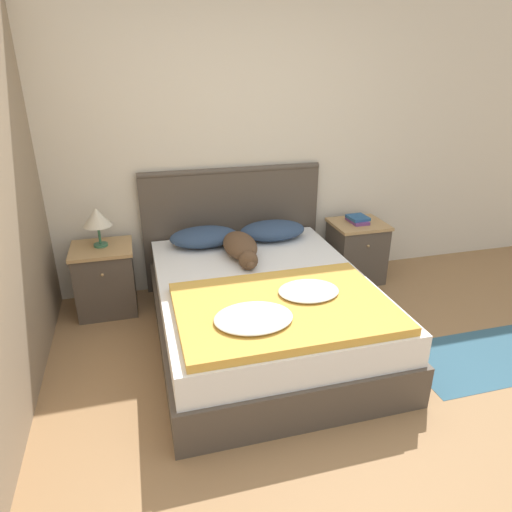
# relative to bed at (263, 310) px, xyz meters

# --- Properties ---
(ground_plane) EXTENTS (16.00, 16.00, 0.00)m
(ground_plane) POSITION_rel_bed_xyz_m (-0.08, -1.05, -0.25)
(ground_plane) COLOR #997047
(wall_back) EXTENTS (9.00, 0.06, 2.55)m
(wall_back) POSITION_rel_bed_xyz_m (-0.08, 1.08, 1.03)
(wall_back) COLOR beige
(wall_back) RESTS_ON ground_plane
(bed) EXTENTS (1.52, 1.97, 0.50)m
(bed) POSITION_rel_bed_xyz_m (0.00, 0.00, 0.00)
(bed) COLOR #4C4238
(bed) RESTS_ON ground_plane
(headboard) EXTENTS (1.60, 0.06, 1.10)m
(headboard) POSITION_rel_bed_xyz_m (0.00, 1.01, 0.32)
(headboard) COLOR #4C4238
(headboard) RESTS_ON ground_plane
(nightstand_left) EXTENTS (0.48, 0.45, 0.57)m
(nightstand_left) POSITION_rel_bed_xyz_m (-1.13, 0.77, 0.04)
(nightstand_left) COLOR #4C4238
(nightstand_left) RESTS_ON ground_plane
(nightstand_right) EXTENTS (0.48, 0.45, 0.57)m
(nightstand_right) POSITION_rel_bed_xyz_m (1.13, 0.77, 0.04)
(nightstand_right) COLOR #4C4238
(nightstand_right) RESTS_ON ground_plane
(pillow_left) EXTENTS (0.57, 0.36, 0.15)m
(pillow_left) POSITION_rel_bed_xyz_m (-0.30, 0.76, 0.33)
(pillow_left) COLOR navy
(pillow_left) RESTS_ON bed
(pillow_right) EXTENTS (0.57, 0.36, 0.15)m
(pillow_right) POSITION_rel_bed_xyz_m (0.30, 0.76, 0.33)
(pillow_right) COLOR navy
(pillow_right) RESTS_ON bed
(quilt) EXTENTS (1.33, 0.94, 0.10)m
(quilt) POSITION_rel_bed_xyz_m (-0.01, -0.47, 0.29)
(quilt) COLOR gold
(quilt) RESTS_ON bed
(dog) EXTENTS (0.26, 0.69, 0.17)m
(dog) POSITION_rel_bed_xyz_m (-0.06, 0.44, 0.34)
(dog) COLOR brown
(dog) RESTS_ON bed
(book_stack) EXTENTS (0.18, 0.22, 0.06)m
(book_stack) POSITION_rel_bed_xyz_m (1.13, 0.79, 0.35)
(book_stack) COLOR #703D7F
(book_stack) RESTS_ON nightstand_right
(table_lamp) EXTENTS (0.22, 0.22, 0.32)m
(table_lamp) POSITION_rel_bed_xyz_m (-1.13, 0.79, 0.56)
(table_lamp) COLOR #336B4C
(table_lamp) RESTS_ON nightstand_left
(rug) EXTENTS (1.14, 0.63, 0.00)m
(rug) POSITION_rel_bed_xyz_m (1.46, -0.65, -0.24)
(rug) COLOR #335B70
(rug) RESTS_ON ground_plane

